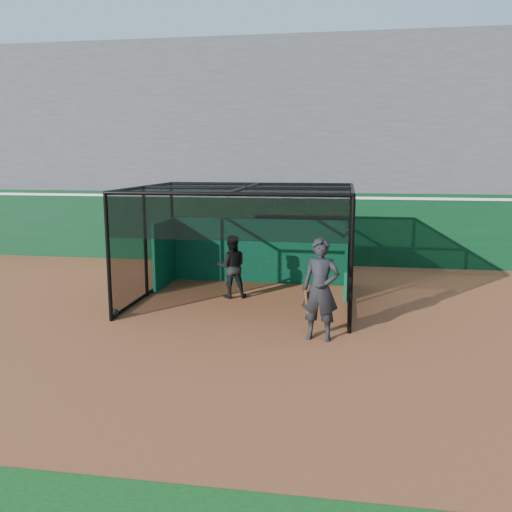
# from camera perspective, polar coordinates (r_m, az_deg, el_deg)

# --- Properties ---
(ground) EXTENTS (120.00, 120.00, 0.00)m
(ground) POSITION_cam_1_polar(r_m,az_deg,el_deg) (11.34, -4.84, -8.68)
(ground) COLOR #964F2B
(ground) RESTS_ON ground
(outfield_wall) EXTENTS (50.00, 0.50, 2.50)m
(outfield_wall) POSITION_cam_1_polar(r_m,az_deg,el_deg) (19.23, 1.32, 3.13)
(outfield_wall) COLOR #093317
(outfield_wall) RESTS_ON ground
(grandstand) EXTENTS (50.00, 7.85, 8.95)m
(grandstand) POSITION_cam_1_polar(r_m,az_deg,el_deg) (22.83, 2.72, 12.26)
(grandstand) COLOR #4C4C4F
(grandstand) RESTS_ON ground
(batting_cage) EXTENTS (5.47, 4.69, 2.93)m
(batting_cage) POSITION_cam_1_polar(r_m,az_deg,el_deg) (13.96, -1.18, 1.13)
(batting_cage) COLOR black
(batting_cage) RESTS_ON ground
(batter) EXTENTS (0.96, 0.83, 1.67)m
(batter) POSITION_cam_1_polar(r_m,az_deg,el_deg) (14.39, -2.60, -1.12)
(batter) COLOR black
(batter) RESTS_ON ground
(on_deck_player) EXTENTS (0.83, 0.61, 2.11)m
(on_deck_player) POSITION_cam_1_polar(r_m,az_deg,el_deg) (11.06, 6.79, -3.52)
(on_deck_player) COLOR black
(on_deck_player) RESTS_ON ground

